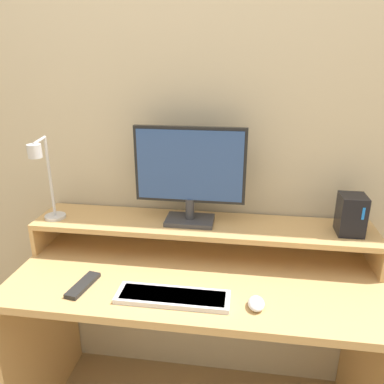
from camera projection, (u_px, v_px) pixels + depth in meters
wall_back at (207, 129)px, 1.57m from camera, size 6.00×0.05×2.50m
desk at (196, 318)px, 1.51m from camera, size 1.40×0.59×0.75m
monitor_shelf at (201, 227)px, 1.55m from camera, size 1.40×0.25×0.14m
monitor at (190, 172)px, 1.48m from camera, size 0.44×0.13×0.40m
desk_lamp at (45, 178)px, 1.47m from camera, size 0.09×0.20×0.35m
router_dock at (351, 215)px, 1.43m from camera, size 0.10×0.11×0.16m
keyboard at (173, 297)px, 1.28m from camera, size 0.39×0.11×0.02m
mouse at (256, 303)px, 1.24m from camera, size 0.06×0.08×0.03m
remote_control at (83, 285)px, 1.35m from camera, size 0.08×0.17×0.02m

